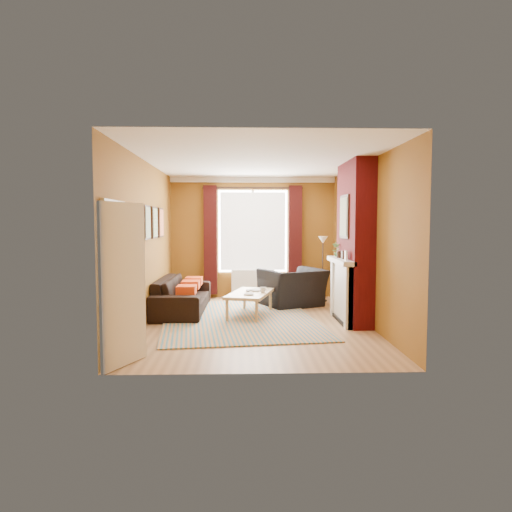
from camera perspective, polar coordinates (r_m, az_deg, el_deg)
name	(u,v)px	position (r m, az deg, el deg)	size (l,w,h in m)	color
ground	(256,322)	(8.10, 0.05, -8.27)	(5.50, 5.50, 0.00)	olive
room_walls	(291,243)	(8.25, 4.35, 1.63)	(3.82, 5.54, 2.83)	brown
striped_rug	(239,319)	(8.36, -2.13, -7.81)	(3.11, 4.02, 0.02)	teal
sofa	(183,295)	(9.09, -9.16, -4.80)	(2.30, 0.90, 0.67)	black
armchair	(293,287)	(9.62, 4.61, -3.95)	(1.20, 1.05, 0.78)	black
coffee_table	(250,295)	(8.58, -0.75, -4.87)	(0.99, 1.47, 0.45)	tan
wicker_stool	(264,290)	(10.42, 1.03, -4.32)	(0.40, 0.40, 0.42)	olive
floor_lamp	(323,250)	(10.23, 8.36, 0.74)	(0.28, 0.28, 1.45)	black
book_a	(244,294)	(8.29, -1.50, -4.77)	(0.18, 0.24, 0.02)	#999999
book_b	(253,289)	(8.86, -0.42, -4.19)	(0.23, 0.32, 0.02)	#999999
mug	(263,290)	(8.52, 0.87, -4.25)	(0.11, 0.11, 0.10)	#999999
tv_remote	(248,291)	(8.70, -1.02, -4.34)	(0.07, 0.17, 0.02)	#252528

